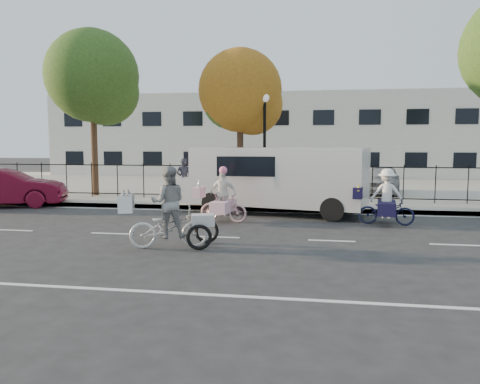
% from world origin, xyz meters
% --- Properties ---
extents(ground, '(120.00, 120.00, 0.00)m').
position_xyz_m(ground, '(0.00, 0.00, 0.00)').
color(ground, '#333334').
extents(road_markings, '(60.00, 9.52, 0.01)m').
position_xyz_m(road_markings, '(0.00, 0.00, 0.01)').
color(road_markings, silver).
rests_on(road_markings, ground).
extents(curb, '(60.00, 0.10, 0.15)m').
position_xyz_m(curb, '(0.00, 5.05, 0.07)').
color(curb, '#A8A399').
rests_on(curb, ground).
extents(sidewalk, '(60.00, 2.20, 0.15)m').
position_xyz_m(sidewalk, '(0.00, 6.10, 0.07)').
color(sidewalk, '#A8A399').
rests_on(sidewalk, ground).
extents(parking_lot, '(60.00, 15.60, 0.15)m').
position_xyz_m(parking_lot, '(0.00, 15.00, 0.07)').
color(parking_lot, '#A8A399').
rests_on(parking_lot, ground).
extents(iron_fence, '(58.00, 0.06, 1.50)m').
position_xyz_m(iron_fence, '(0.00, 7.20, 0.90)').
color(iron_fence, black).
rests_on(iron_fence, sidewalk).
extents(building, '(34.00, 10.00, 6.00)m').
position_xyz_m(building, '(0.00, 25.00, 3.00)').
color(building, silver).
rests_on(building, ground).
extents(lamppost, '(0.36, 0.36, 4.33)m').
position_xyz_m(lamppost, '(0.50, 6.80, 3.11)').
color(lamppost, black).
rests_on(lamppost, sidewalk).
extents(street_sign, '(0.85, 0.06, 1.80)m').
position_xyz_m(street_sign, '(-1.85, 6.80, 1.42)').
color(street_sign, black).
rests_on(street_sign, sidewalk).
extents(zebra_trike, '(2.28, 1.38, 1.96)m').
position_xyz_m(zebra_trike, '(-0.88, -1.40, 0.76)').
color(zebra_trike, silver).
rests_on(zebra_trike, ground).
extents(unicorn_bike, '(1.79, 1.26, 1.78)m').
position_xyz_m(unicorn_bike, '(-0.35, 2.39, 0.66)').
color(unicorn_bike, '#DAA6AA').
rests_on(unicorn_bike, ground).
extents(bull_bike, '(1.89, 1.31, 1.73)m').
position_xyz_m(bull_bike, '(4.70, 2.73, 0.69)').
color(bull_bike, black).
rests_on(bull_bike, ground).
extents(white_van, '(6.99, 3.51, 2.34)m').
position_xyz_m(white_van, '(1.15, 4.50, 1.29)').
color(white_van, silver).
rests_on(white_van, ground).
extents(red_sedan, '(4.84, 3.09, 1.51)m').
position_xyz_m(red_sedan, '(-9.53, 4.50, 0.75)').
color(red_sedan, '#5E0A1F').
rests_on(red_sedan, ground).
extents(pedestrian, '(0.74, 0.61, 1.74)m').
position_xyz_m(pedestrian, '(-2.88, 6.80, 1.02)').
color(pedestrian, black).
rests_on(pedestrian, sidewalk).
extents(lot_car_b, '(3.01, 4.67, 1.20)m').
position_xyz_m(lot_car_b, '(-2.31, 11.30, 0.75)').
color(lot_car_b, silver).
rests_on(lot_car_b, parking_lot).
extents(lot_car_c, '(2.17, 4.22, 1.32)m').
position_xyz_m(lot_car_c, '(0.13, 10.57, 0.81)').
color(lot_car_c, '#515559').
rests_on(lot_car_c, parking_lot).
extents(lot_car_d, '(2.24, 4.02, 1.29)m').
position_xyz_m(lot_car_d, '(5.64, 10.63, 0.80)').
color(lot_car_d, '#95989C').
rests_on(lot_car_d, parking_lot).
extents(tree_west, '(4.11, 4.11, 7.54)m').
position_xyz_m(tree_west, '(-7.19, 7.87, 5.28)').
color(tree_west, '#442D1D').
rests_on(tree_west, ground).
extents(tree_mid, '(3.58, 3.55, 6.51)m').
position_xyz_m(tree_mid, '(-0.53, 7.95, 4.55)').
color(tree_mid, '#442D1D').
rests_on(tree_mid, ground).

